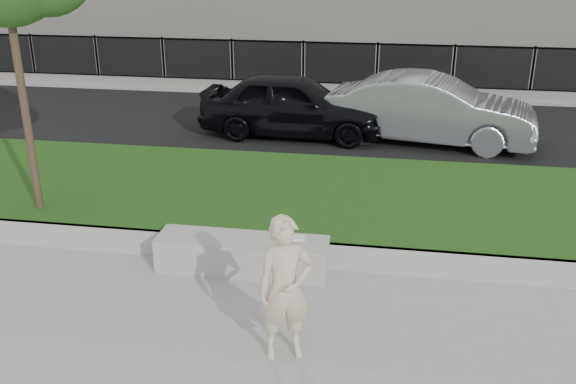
% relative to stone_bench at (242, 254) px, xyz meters
% --- Properties ---
extents(ground, '(90.00, 90.00, 0.00)m').
position_rel_stone_bench_xyz_m(ground, '(-0.14, -0.80, -0.25)').
color(ground, gray).
rests_on(ground, ground).
extents(grass_bank, '(34.00, 4.00, 0.40)m').
position_rel_stone_bench_xyz_m(grass_bank, '(-0.14, 2.20, -0.05)').
color(grass_bank, black).
rests_on(grass_bank, ground).
extents(grass_kerb, '(34.00, 0.08, 0.40)m').
position_rel_stone_bench_xyz_m(grass_kerb, '(-0.14, 0.24, -0.05)').
color(grass_kerb, '#9F9C94').
rests_on(grass_kerb, ground).
extents(street, '(34.00, 7.00, 0.04)m').
position_rel_stone_bench_xyz_m(street, '(-0.14, 7.70, -0.23)').
color(street, black).
rests_on(street, ground).
extents(far_pavement, '(34.00, 3.00, 0.12)m').
position_rel_stone_bench_xyz_m(far_pavement, '(-0.14, 12.20, -0.19)').
color(far_pavement, gray).
rests_on(far_pavement, ground).
extents(iron_fence, '(32.00, 0.30, 1.50)m').
position_rel_stone_bench_xyz_m(iron_fence, '(-0.14, 11.20, 0.29)').
color(iron_fence, slate).
rests_on(iron_fence, far_pavement).
extents(stone_bench, '(2.43, 0.61, 0.50)m').
position_rel_stone_bench_xyz_m(stone_bench, '(0.00, 0.00, 0.00)').
color(stone_bench, '#9F9C94').
rests_on(stone_bench, ground).
extents(man, '(0.72, 0.59, 1.70)m').
position_rel_stone_bench_xyz_m(man, '(0.94, -1.88, 0.60)').
color(man, beige).
rests_on(man, ground).
extents(book, '(0.25, 0.20, 0.03)m').
position_rel_stone_bench_xyz_m(book, '(0.77, 0.12, 0.26)').
color(book, white).
rests_on(book, stone_bench).
extents(car_dark, '(4.43, 1.94, 1.49)m').
position_rel_stone_bench_xyz_m(car_dark, '(-0.33, 6.68, 0.53)').
color(car_dark, black).
rests_on(car_dark, street).
extents(car_silver, '(4.86, 2.40, 1.53)m').
position_rel_stone_bench_xyz_m(car_silver, '(2.85, 6.64, 0.56)').
color(car_silver, '#909298').
rests_on(car_silver, street).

